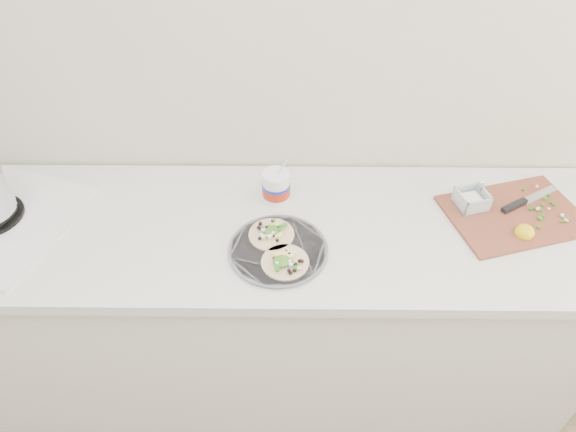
{
  "coord_description": "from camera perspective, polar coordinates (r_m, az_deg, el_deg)",
  "views": [
    {
      "loc": [
        0.12,
        0.2,
        2.08
      ],
      "look_at": [
        0.11,
        1.4,
        0.96
      ],
      "focal_mm": 32.0,
      "sensor_mm": 36.0,
      "label": 1
    }
  ],
  "objects": [
    {
      "name": "taco_plate",
      "position": [
        1.6,
        -1.11,
        -3.55
      ],
      "size": [
        0.31,
        0.31,
        0.04
      ],
      "rotation": [
        0.0,
        0.0,
        0.1
      ],
      "color": "slate",
      "rests_on": "counter"
    },
    {
      "name": "counter",
      "position": [
        2.05,
        -3.13,
        -9.92
      ],
      "size": [
        2.44,
        0.66,
        0.9
      ],
      "color": "silver",
      "rests_on": "ground"
    },
    {
      "name": "tub",
      "position": [
        1.75,
        -1.25,
        3.49
      ],
      "size": [
        0.1,
        0.1,
        0.22
      ],
      "rotation": [
        0.0,
        0.0,
        -0.31
      ],
      "color": "white",
      "rests_on": "counter"
    },
    {
      "name": "cutboard",
      "position": [
        1.88,
        23.58,
        0.57
      ],
      "size": [
        0.51,
        0.42,
        0.07
      ],
      "rotation": [
        0.0,
        0.0,
        0.28
      ],
      "color": "brown",
      "rests_on": "counter"
    }
  ]
}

